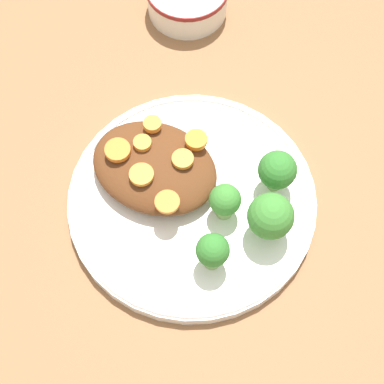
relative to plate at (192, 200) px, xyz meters
name	(u,v)px	position (x,y,z in m)	size (l,w,h in m)	color
ground_plane	(192,204)	(0.00, 0.00, -0.01)	(4.00, 4.00, 0.00)	#8C603D
plate	(192,200)	(0.00, 0.00, 0.00)	(0.26, 0.26, 0.02)	white
stew_mound	(155,167)	(0.05, -0.01, 0.02)	(0.14, 0.11, 0.03)	#5B3319
broccoli_floret_0	(213,251)	(-0.05, 0.06, 0.04)	(0.03, 0.03, 0.05)	#759E51
broccoli_floret_1	(225,201)	(-0.04, 0.00, 0.03)	(0.03, 0.03, 0.05)	#7FA85B
broccoli_floret_2	(277,171)	(-0.07, -0.05, 0.04)	(0.04, 0.04, 0.06)	#7FA85B
broccoli_floret_3	(269,220)	(-0.09, 0.00, 0.04)	(0.05, 0.05, 0.06)	#759E51
carrot_slice_0	(116,153)	(0.08, 0.00, 0.04)	(0.03, 0.03, 0.01)	orange
carrot_slice_1	(141,175)	(0.05, 0.01, 0.04)	(0.03, 0.03, 0.00)	orange
carrot_slice_2	(183,159)	(0.02, -0.02, 0.04)	(0.02, 0.02, 0.01)	orange
carrot_slice_3	(142,143)	(0.07, -0.02, 0.04)	(0.02, 0.02, 0.01)	orange
carrot_slice_4	(167,202)	(0.01, 0.03, 0.04)	(0.03, 0.03, 0.00)	orange
carrot_slice_5	(196,140)	(0.02, -0.05, 0.04)	(0.02, 0.02, 0.01)	orange
carrot_slice_6	(152,124)	(0.07, -0.04, 0.04)	(0.02, 0.02, 0.01)	orange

